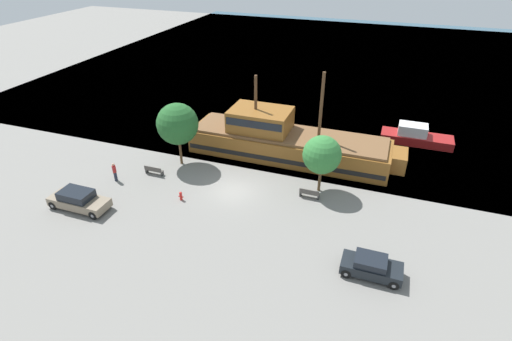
% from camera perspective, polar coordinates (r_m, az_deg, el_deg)
% --- Properties ---
extents(ground_plane, '(160.00, 160.00, 0.00)m').
position_cam_1_polar(ground_plane, '(34.12, -3.25, -2.96)').
color(ground_plane, gray).
extents(water_surface, '(80.00, 80.00, 0.00)m').
position_cam_1_polar(water_surface, '(73.43, 10.49, 15.30)').
color(water_surface, '#33566B').
rests_on(water_surface, ground).
extents(pirate_ship, '(20.52, 5.03, 8.74)m').
position_cam_1_polar(pirate_ship, '(38.87, 4.16, 4.23)').
color(pirate_ship, brown).
rests_on(pirate_ship, water_surface).
extents(moored_boat_dockside, '(7.14, 2.33, 1.98)m').
position_cam_1_polar(moored_boat_dockside, '(44.94, 21.81, 4.56)').
color(moored_boat_dockside, maroon).
rests_on(moored_boat_dockside, water_surface).
extents(parked_car_curb_front, '(3.82, 1.78, 1.38)m').
position_cam_1_polar(parked_car_curb_front, '(27.08, 16.14, -13.04)').
color(parked_car_curb_front, black).
rests_on(parked_car_curb_front, ground_plane).
extents(parked_car_curb_mid, '(4.87, 1.92, 1.58)m').
position_cam_1_polar(parked_car_curb_mid, '(34.60, -24.02, -3.86)').
color(parked_car_curb_mid, '#7F705B').
rests_on(parked_car_curb_mid, ground_plane).
extents(fire_hydrant, '(0.42, 0.25, 0.76)m').
position_cam_1_polar(fire_hydrant, '(33.35, -10.69, -3.55)').
color(fire_hydrant, red).
rests_on(fire_hydrant, ground_plane).
extents(bench_promenade_east, '(1.73, 0.45, 0.85)m').
position_cam_1_polar(bench_promenade_east, '(37.32, -14.40, 0.02)').
color(bench_promenade_east, '#4C4742').
rests_on(bench_promenade_east, ground_plane).
extents(bench_promenade_west, '(1.64, 0.45, 0.85)m').
position_cam_1_polar(bench_promenade_west, '(33.29, 7.63, -3.26)').
color(bench_promenade_west, '#4C4742').
rests_on(bench_promenade_west, ground_plane).
extents(pedestrian_walking_near, '(0.32, 0.32, 1.76)m').
position_cam_1_polar(pedestrian_walking_near, '(37.17, -19.54, -0.19)').
color(pedestrian_walking_near, '#232838').
rests_on(pedestrian_walking_near, ground_plane).
extents(tree_row_east, '(3.80, 3.80, 6.01)m').
position_cam_1_polar(tree_row_east, '(36.99, -11.15, 6.54)').
color(tree_row_east, brown).
rests_on(tree_row_east, ground_plane).
extents(tree_row_mideast, '(3.18, 3.18, 5.04)m').
position_cam_1_polar(tree_row_mideast, '(32.85, 9.40, 2.22)').
color(tree_row_mideast, brown).
rests_on(tree_row_mideast, ground_plane).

